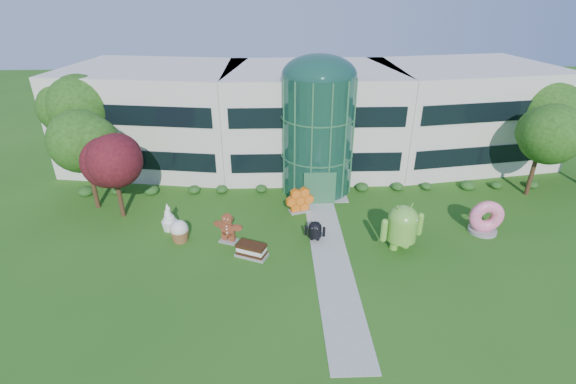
{
  "coord_description": "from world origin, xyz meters",
  "views": [
    {
      "loc": [
        -3.62,
        -21.23,
        16.31
      ],
      "look_at": [
        -2.67,
        6.0,
        2.6
      ],
      "focal_mm": 26.0,
      "sensor_mm": 36.0,
      "label": 1
    }
  ],
  "objects_px": {
    "android_black": "(315,230)",
    "donut": "(486,216)",
    "android_green": "(402,224)",
    "gingerbread": "(228,228)"
  },
  "relations": [
    {
      "from": "android_black",
      "to": "donut",
      "type": "height_order",
      "value": "donut"
    },
    {
      "from": "donut",
      "to": "android_green",
      "type": "bearing_deg",
      "value": -162.54
    },
    {
      "from": "donut",
      "to": "gingerbread",
      "type": "distance_m",
      "value": 18.43
    },
    {
      "from": "donut",
      "to": "android_black",
      "type": "bearing_deg",
      "value": -174.56
    },
    {
      "from": "android_black",
      "to": "donut",
      "type": "bearing_deg",
      "value": 13.23
    },
    {
      "from": "android_green",
      "to": "android_black",
      "type": "bearing_deg",
      "value": 154.03
    },
    {
      "from": "android_green",
      "to": "donut",
      "type": "distance_m",
      "value": 6.87
    },
    {
      "from": "android_green",
      "to": "android_black",
      "type": "xyz_separation_m",
      "value": [
        -5.74,
        1.11,
        -1.0
      ]
    },
    {
      "from": "android_green",
      "to": "android_black",
      "type": "height_order",
      "value": "android_green"
    },
    {
      "from": "android_black",
      "to": "donut",
      "type": "distance_m",
      "value": 12.38
    }
  ]
}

